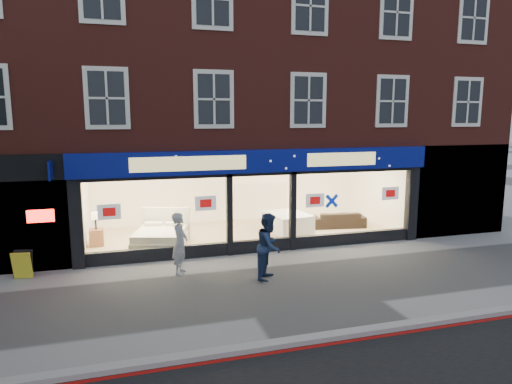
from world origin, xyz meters
name	(u,v)px	position (x,y,z in m)	size (l,w,h in m)	color
ground	(296,285)	(0.00, 0.00, 0.00)	(120.00, 120.00, 0.00)	gray
kerb_line	(355,340)	(0.00, -3.10, 0.01)	(60.00, 0.10, 0.01)	#8C0A07
kerb_stone	(350,333)	(0.00, -2.90, 0.06)	(60.00, 0.25, 0.12)	gray
showroom_floor	(244,234)	(0.00, 5.25, 0.05)	(11.00, 4.50, 0.10)	tan
building	(231,53)	(-0.02, 6.93, 6.67)	(19.00, 8.26, 10.30)	maroon
display_bed	(161,236)	(-3.06, 4.33, 0.41)	(2.12, 2.36, 1.12)	beige
bedside_table	(97,237)	(-5.10, 4.96, 0.38)	(0.45, 0.45, 0.55)	brown
mattress_stack	(287,222)	(1.60, 4.99, 0.43)	(1.59, 1.88, 0.66)	silver
sofa	(338,219)	(3.70, 5.04, 0.40)	(2.02, 0.79, 0.59)	black
a_board	(23,265)	(-6.86, 2.54, 0.38)	(0.50, 0.32, 0.76)	gold
pedestrian_grey	(180,243)	(-2.76, 1.73, 0.86)	(0.63, 0.41, 1.72)	#A0A1A7
pedestrian_blue	(269,246)	(-0.52, 0.68, 0.89)	(0.87, 0.68, 1.79)	#1B2B4D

